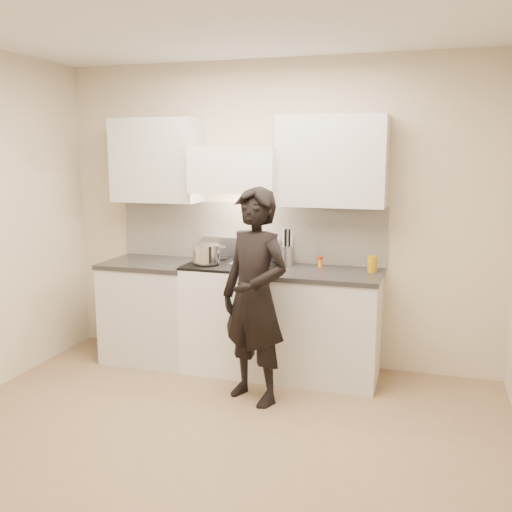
# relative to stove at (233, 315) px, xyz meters

# --- Properties ---
(ground_plane) EXTENTS (4.00, 4.00, 0.00)m
(ground_plane) POSITION_rel_stove_xyz_m (0.30, -1.42, -0.47)
(ground_plane) COLOR #8B6F52
(room_shell) EXTENTS (4.04, 3.54, 2.70)m
(room_shell) POSITION_rel_stove_xyz_m (0.24, -1.05, 1.12)
(room_shell) COLOR beige
(room_shell) RESTS_ON ground
(stove) EXTENTS (0.76, 0.65, 0.96)m
(stove) POSITION_rel_stove_xyz_m (0.00, 0.00, 0.00)
(stove) COLOR white
(stove) RESTS_ON ground
(counter_right) EXTENTS (0.92, 0.67, 0.92)m
(counter_right) POSITION_rel_stove_xyz_m (0.83, 0.00, -0.01)
(counter_right) COLOR silver
(counter_right) RESTS_ON ground
(counter_left) EXTENTS (0.82, 0.67, 0.92)m
(counter_left) POSITION_rel_stove_xyz_m (-0.78, 0.00, -0.01)
(counter_left) COLOR silver
(counter_left) RESTS_ON ground
(wok) EXTENTS (0.35, 0.43, 0.28)m
(wok) POSITION_rel_stove_xyz_m (0.20, 0.14, 0.58)
(wok) COLOR #B9B8BF
(wok) RESTS_ON stove
(stock_pot) EXTENTS (0.32, 0.30, 0.16)m
(stock_pot) POSITION_rel_stove_xyz_m (-0.19, -0.11, 0.56)
(stock_pot) COLOR #B9B8BF
(stock_pot) RESTS_ON stove
(utensil_crock) EXTENTS (0.12, 0.12, 0.32)m
(utensil_crock) POSITION_rel_stove_xyz_m (0.45, 0.17, 0.54)
(utensil_crock) COLOR #A5A7B8
(utensil_crock) RESTS_ON counter_right
(spice_jar) EXTENTS (0.04, 0.04, 0.09)m
(spice_jar) POSITION_rel_stove_xyz_m (0.74, 0.18, 0.49)
(spice_jar) COLOR orange
(spice_jar) RESTS_ON counter_right
(oil_glass) EXTENTS (0.08, 0.08, 0.14)m
(oil_glass) POSITION_rel_stove_xyz_m (1.20, 0.10, 0.51)
(oil_glass) COLOR #A67B0C
(oil_glass) RESTS_ON counter_right
(person) EXTENTS (0.71, 0.61, 1.65)m
(person) POSITION_rel_stove_xyz_m (0.40, -0.61, 0.35)
(person) COLOR black
(person) RESTS_ON ground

